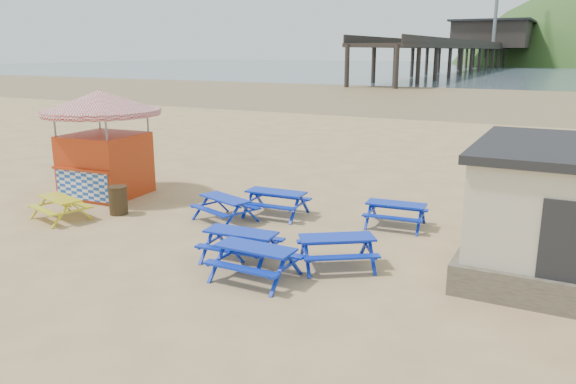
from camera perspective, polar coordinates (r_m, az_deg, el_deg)
The scene contains 13 objects.
ground at distance 17.08m, azimuth -5.96°, elevation -3.90°, with size 400.00×400.00×0.00m, color tan.
wet_sand at distance 69.33m, azimuth 19.94°, elevation 9.00°, with size 400.00×400.00×0.00m, color olive.
sea at distance 183.84m, azimuth 24.89°, elevation 11.28°, with size 400.00×400.00×0.00m, color #495B68.
picnic_table_blue_a at distance 17.93m, azimuth -6.40°, elevation -1.74°, with size 2.21×2.00×0.77m.
picnic_table_blue_b at distance 18.41m, azimuth -1.23°, elevation -1.15°, with size 2.01×1.65×0.81m.
picnic_table_blue_c at distance 17.55m, azimuth 10.88°, elevation -2.30°, with size 1.90×1.59×0.75m.
picnic_table_blue_d at distance 14.58m, azimuth -4.80°, elevation -5.44°, with size 1.96×1.62×0.78m.
picnic_table_blue_e at distance 13.40m, azimuth -3.34°, elevation -7.17°, with size 1.94×1.57×0.80m.
picnic_table_blue_f at distance 14.18m, azimuth 4.98°, elevation -6.02°, with size 2.38×2.28×0.78m.
picnic_table_yellow at distance 19.41m, azimuth -22.12°, elevation -1.55°, with size 2.04×1.80×0.72m.
ice_cream_kiosk at distance 21.74m, azimuth -18.29°, elevation 6.02°, with size 4.67×4.67×3.90m.
litter_bin at distance 19.35m, azimuth -16.88°, elevation -0.78°, with size 0.65×0.65×0.95m.
pier at distance 193.66m, azimuth 19.75°, elevation 13.45°, with size 24.00×220.00×39.29m.
Camera 1 is at (8.95, -13.55, 5.28)m, focal length 35.00 mm.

